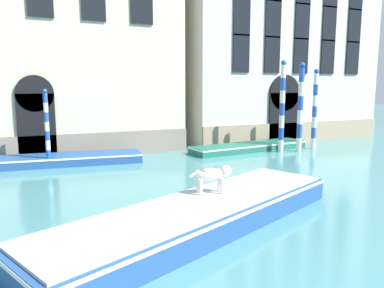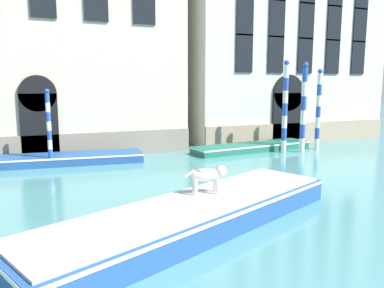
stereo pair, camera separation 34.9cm
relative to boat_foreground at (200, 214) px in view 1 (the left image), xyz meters
name	(u,v)px [view 1 (the left image)]	position (x,y,z in m)	size (l,w,h in m)	color
palazzo_right	(272,33)	(11.61, 13.58, 6.60)	(13.05, 6.13, 13.93)	beige
boat_foreground	(200,214)	(0.00, 0.00, 0.00)	(9.04, 5.43, 0.67)	#234C8C
dog_on_deck	(213,175)	(0.63, 0.55, 0.80)	(1.11, 0.46, 0.75)	silver
boat_moored_near_palazzo	(70,159)	(-2.07, 9.29, -0.13)	(6.40, 2.27, 0.42)	#234C8C
boat_moored_far	(250,147)	(7.20, 9.08, -0.15)	(6.98, 2.21, 0.39)	#1E6651
mooring_pole_0	(47,129)	(-2.97, 8.75, 1.33)	(0.19, 0.19, 3.33)	white
mooring_pole_1	(315,109)	(10.74, 8.17, 1.85)	(0.26, 0.26, 4.36)	white
mooring_pole_2	(282,106)	(8.44, 8.02, 2.04)	(0.27, 0.27, 4.75)	white
mooring_pole_3	(300,107)	(9.42, 7.77, 2.00)	(0.29, 0.29, 4.66)	white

